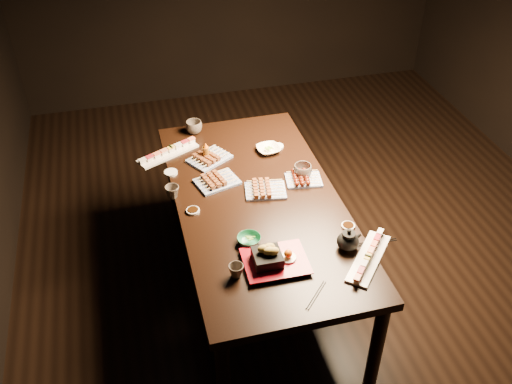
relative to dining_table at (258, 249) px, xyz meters
The scene contains 23 objects.
ground 0.65m from the dining_table, 24.89° to the left, with size 5.00×5.00×0.00m, color black.
dining_table is the anchor object (origin of this frame).
sushi_platter_near 0.82m from the dining_table, 55.71° to the right, with size 0.40×0.11×0.05m, color white, non-canonical shape.
sushi_platter_far 0.83m from the dining_table, 126.10° to the left, with size 0.40×0.11×0.05m, color white, non-canonical shape.
yakitori_plate_center 0.50m from the dining_table, 131.19° to the left, with size 0.24×0.17×0.06m, color #828EB6, non-canonical shape.
yakitori_plate_right 0.41m from the dining_table, 46.79° to the left, with size 0.23×0.17×0.06m, color #828EB6, non-canonical shape.
yakitori_plate_left 0.64m from the dining_table, 112.22° to the left, with size 0.24×0.18×0.06m, color #828EB6, non-canonical shape.
tsukune_plate 0.51m from the dining_table, 19.48° to the left, with size 0.20×0.15×0.05m, color #828EB6, non-canonical shape.
edamame_bowl_green 0.53m from the dining_table, 112.37° to the right, with size 0.12×0.12×0.04m, color #2C875E.
edamame_bowl_cream 0.63m from the dining_table, 67.83° to the left, with size 0.14×0.14×0.04m, color #F7E4CA.
tempura_tray 0.67m from the dining_table, 95.34° to the right, with size 0.31×0.25×0.11m, color black, non-canonical shape.
teacup_near_left 0.72m from the dining_table, 114.96° to the right, with size 0.07×0.07×0.07m, color #4F453C.
teacup_mid_right 0.54m from the dining_table, 25.63° to the left, with size 0.11×0.11×0.08m, color #4F453C.
teacup_far_left 0.63m from the dining_table, 162.29° to the left, with size 0.08×0.08×0.07m, color #4F453C.
teacup_far_right 0.93m from the dining_table, 105.64° to the left, with size 0.11×0.11×0.08m, color #4F453C.
teapot 0.73m from the dining_table, 55.51° to the right, with size 0.13×0.13×0.11m, color black, non-canonical shape.
condiment_bottle 0.67m from the dining_table, 113.83° to the left, with size 0.04×0.04×0.12m, color brown.
sauce_dish_west 0.53m from the dining_table, behind, with size 0.07×0.07×0.01m, color white.
sauce_dish_east 0.67m from the dining_table, 62.54° to the left, with size 0.08×0.08×0.01m, color white.
sauce_dish_se 0.65m from the dining_table, 40.37° to the right, with size 0.07×0.07×0.01m, color white.
sauce_dish_nw 0.69m from the dining_table, 139.18° to the left, with size 0.08×0.08×0.01m, color white.
chopsticks_near 0.84m from the dining_table, 84.16° to the right, with size 0.20×0.02×0.01m, color black, non-canonical shape.
chopsticks_se 0.79m from the dining_table, 45.16° to the right, with size 0.22×0.02×0.01m, color black, non-canonical shape.
Camera 1 is at (-1.12, -2.64, 2.72)m, focal length 40.00 mm.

